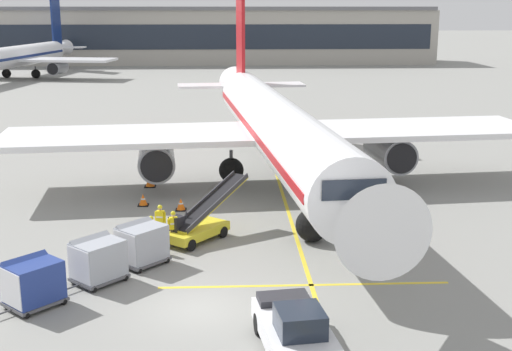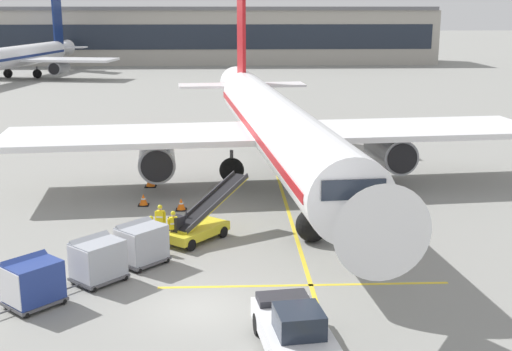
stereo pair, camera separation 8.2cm
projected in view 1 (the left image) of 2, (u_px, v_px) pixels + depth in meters
The scene contains 17 objects.
ground_plane at pixel (198, 309), 25.73m from camera, with size 600.00×600.00×0.00m, color gray.
parked_airplane at pixel (274, 126), 42.80m from camera, with size 34.23×43.36×14.83m.
belt_loader at pixel (199, 223), 33.21m from camera, with size 4.37×4.99×2.76m.
baggage_cart_lead at pixel (141, 243), 29.94m from camera, with size 2.54×2.55×1.91m.
baggage_cart_second at pixel (98, 259), 28.00m from camera, with size 2.54×2.55×1.91m.
baggage_cart_third at pixel (33, 282), 25.73m from camera, with size 2.54×2.55×1.91m.
pushback_tug at pixel (295, 329), 22.35m from camera, with size 2.67×4.64×1.83m.
ground_crew_by_loader at pixel (174, 226), 32.23m from camera, with size 0.56×0.33×1.74m.
ground_crew_by_carts at pixel (151, 231), 31.50m from camera, with size 0.44×0.44×1.74m.
ground_crew_marshaller at pixel (160, 219), 33.25m from camera, with size 0.55×0.34×1.74m.
safety_cone_engine_keepout at pixel (181, 204), 38.10m from camera, with size 0.61×0.61×0.69m.
safety_cone_wingtip at pixel (150, 181), 43.04m from camera, with size 0.71×0.71×0.80m.
safety_cone_nose_mark at pixel (143, 200), 38.98m from camera, with size 0.61×0.61×0.69m.
apron_guidance_line_lead_in at pixel (281, 187), 42.97m from camera, with size 0.20×110.00×0.01m.
apron_guidance_line_stop_bar at pixel (304, 285), 27.90m from camera, with size 12.00×0.20×0.01m.
terminal_building at pixel (177, 35), 135.94m from camera, with size 101.94×14.77×11.08m.
distant_airplane at pixel (17, 57), 106.64m from camera, with size 31.27×39.37×13.45m.
Camera 1 is at (1.09, -23.81, 11.14)m, focal length 47.64 mm.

